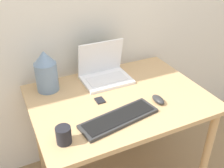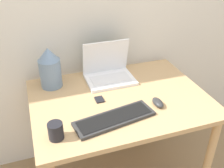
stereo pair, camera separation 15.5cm
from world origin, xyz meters
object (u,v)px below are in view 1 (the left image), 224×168
object	(u,v)px
mouse	(158,100)
mp3_player	(100,100)
vase	(46,72)
laptop	(104,72)
mug	(64,135)
keyboard	(119,118)

from	to	relation	value
mouse	mp3_player	distance (m)	0.35
mouse	vase	bearing A→B (deg)	142.86
laptop	mouse	bearing A→B (deg)	-66.26
vase	mug	world-z (taller)	vase
keyboard	mug	xyz separation A→B (m)	(-0.32, -0.04, 0.03)
laptop	mp3_player	xyz separation A→B (m)	(-0.14, -0.24, -0.05)
keyboard	mp3_player	distance (m)	0.21
laptop	mug	xyz separation A→B (m)	(-0.43, -0.49, -0.01)
keyboard	mug	bearing A→B (deg)	-172.51
laptop	mug	bearing A→B (deg)	-131.37
mouse	mp3_player	world-z (taller)	mouse
keyboard	mouse	size ratio (longest dim) A/B	4.55
keyboard	mouse	bearing A→B (deg)	9.89
vase	mp3_player	bearing A→B (deg)	-46.71
keyboard	vase	distance (m)	0.56
laptop	vase	xyz separation A→B (m)	(-0.38, 0.03, 0.08)
mp3_player	mouse	bearing A→B (deg)	-27.23
keyboard	mp3_player	bearing A→B (deg)	96.63
vase	mug	bearing A→B (deg)	-95.22
mp3_player	keyboard	bearing A→B (deg)	-83.37
vase	mp3_player	size ratio (longest dim) A/B	4.11
keyboard	vase	world-z (taller)	vase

